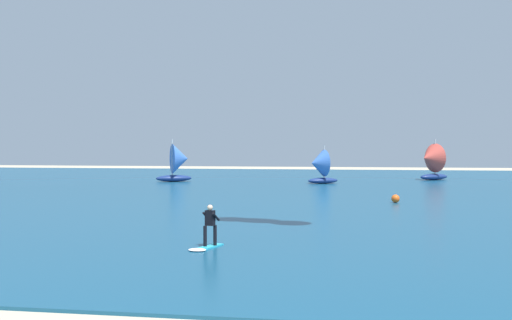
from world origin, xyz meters
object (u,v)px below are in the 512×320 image
kitesurfer (208,232)px  marker_buoy (396,199)px  sailboat_far_left (179,162)px  sailboat_outermost (430,161)px  sailboat_center_horizon (319,166)px

kitesurfer → marker_buoy: kitesurfer is taller
sailboat_far_left → sailboat_outermost: sailboat_outermost is taller
kitesurfer → sailboat_center_horizon: 41.01m
sailboat_center_horizon → marker_buoy: 21.73m
kitesurfer → sailboat_far_left: sailboat_far_left is taller
sailboat_center_horizon → sailboat_far_left: 15.89m
sailboat_far_left → marker_buoy: (22.40, -22.00, -1.92)m
sailboat_center_horizon → sailboat_outermost: (12.57, 8.86, 0.35)m
sailboat_outermost → marker_buoy: bearing=-101.5°
sailboat_center_horizon → sailboat_outermost: sailboat_outermost is taller
sailboat_far_left → sailboat_outermost: bearing=14.8°
kitesurfer → sailboat_center_horizon: size_ratio=0.50×
kitesurfer → sailboat_center_horizon: (1.99, 40.95, 1.27)m
kitesurfer → sailboat_outermost: (14.55, 49.80, 1.62)m
sailboat_far_left → marker_buoy: sailboat_far_left is taller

